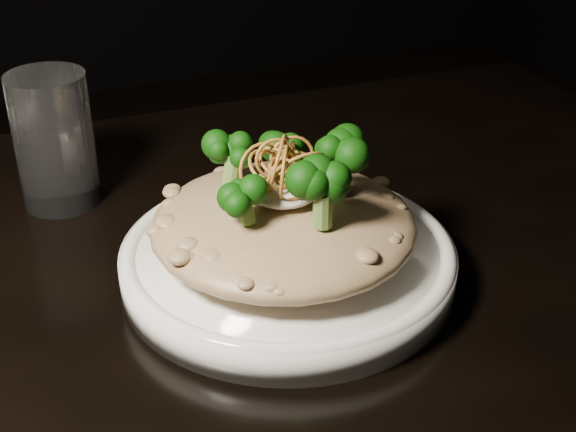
# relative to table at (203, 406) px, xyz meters

# --- Properties ---
(table) EXTENTS (1.10, 0.80, 0.75)m
(table) POSITION_rel_table_xyz_m (0.00, 0.00, 0.00)
(table) COLOR black
(table) RESTS_ON ground
(plate) EXTENTS (0.26, 0.26, 0.03)m
(plate) POSITION_rel_table_xyz_m (0.08, 0.03, 0.10)
(plate) COLOR white
(plate) RESTS_ON table
(risotto) EXTENTS (0.20, 0.20, 0.04)m
(risotto) POSITION_rel_table_xyz_m (0.08, 0.03, 0.13)
(risotto) COLOR brown
(risotto) RESTS_ON plate
(broccoli) EXTENTS (0.11, 0.11, 0.04)m
(broccoli) POSITION_rel_table_xyz_m (0.08, 0.03, 0.17)
(broccoli) COLOR black
(broccoli) RESTS_ON risotto
(cheese) EXTENTS (0.06, 0.06, 0.02)m
(cheese) POSITION_rel_table_xyz_m (0.08, 0.03, 0.16)
(cheese) COLOR white
(cheese) RESTS_ON risotto
(shallots) EXTENTS (0.05, 0.05, 0.03)m
(shallots) POSITION_rel_table_xyz_m (0.08, 0.03, 0.19)
(shallots) COLOR #8E601E
(shallots) RESTS_ON cheese
(drinking_glass) EXTENTS (0.07, 0.07, 0.12)m
(drinking_glass) POSITION_rel_table_xyz_m (-0.06, 0.22, 0.14)
(drinking_glass) COLOR white
(drinking_glass) RESTS_ON table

